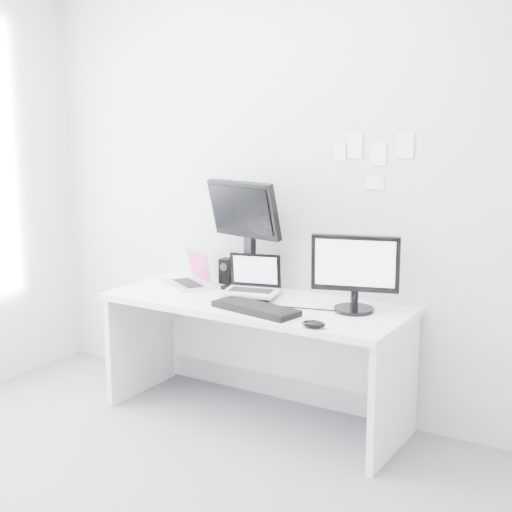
% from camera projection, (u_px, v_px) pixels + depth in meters
% --- Properties ---
extents(back_wall, '(3.60, 0.00, 3.60)m').
position_uv_depth(back_wall, '(285.00, 189.00, 4.43)').
color(back_wall, '#B9BBBD').
rests_on(back_wall, ground).
extents(desk, '(1.80, 0.70, 0.73)m').
position_uv_depth(desk, '(255.00, 360.00, 4.33)').
color(desk, white).
rests_on(desk, ground).
extents(macbook, '(0.40, 0.37, 0.24)m').
position_uv_depth(macbook, '(186.00, 268.00, 4.58)').
color(macbook, silver).
rests_on(macbook, desk).
extents(speaker, '(0.09, 0.09, 0.16)m').
position_uv_depth(speaker, '(227.00, 271.00, 4.68)').
color(speaker, black).
rests_on(speaker, desk).
extents(dell_laptop, '(0.36, 0.31, 0.26)m').
position_uv_depth(dell_laptop, '(250.00, 277.00, 4.29)').
color(dell_laptop, silver).
rests_on(dell_laptop, desk).
extents(rear_monitor, '(0.54, 0.28, 0.70)m').
position_uv_depth(rear_monitor, '(246.00, 234.00, 4.44)').
color(rear_monitor, black).
rests_on(rear_monitor, desk).
extents(samsung_monitor, '(0.53, 0.36, 0.44)m').
position_uv_depth(samsung_monitor, '(355.00, 272.00, 3.99)').
color(samsung_monitor, black).
rests_on(samsung_monitor, desk).
extents(keyboard, '(0.53, 0.27, 0.03)m').
position_uv_depth(keyboard, '(256.00, 308.00, 4.03)').
color(keyboard, black).
rests_on(keyboard, desk).
extents(mouse, '(0.14, 0.10, 0.04)m').
position_uv_depth(mouse, '(313.00, 324.00, 3.72)').
color(mouse, black).
rests_on(mouse, desk).
extents(wall_note_0, '(0.10, 0.00, 0.14)m').
position_uv_depth(wall_note_0, '(354.00, 146.00, 4.15)').
color(wall_note_0, white).
rests_on(wall_note_0, back_wall).
extents(wall_note_1, '(0.09, 0.00, 0.13)m').
position_uv_depth(wall_note_1, '(379.00, 154.00, 4.08)').
color(wall_note_1, white).
rests_on(wall_note_1, back_wall).
extents(wall_note_2, '(0.10, 0.00, 0.14)m').
position_uv_depth(wall_note_2, '(405.00, 145.00, 3.99)').
color(wall_note_2, white).
rests_on(wall_note_2, back_wall).
extents(wall_note_3, '(0.11, 0.00, 0.08)m').
position_uv_depth(wall_note_3, '(375.00, 182.00, 4.12)').
color(wall_note_3, white).
rests_on(wall_note_3, back_wall).
extents(wall_note_4, '(0.08, 0.00, 0.10)m').
position_uv_depth(wall_note_4, '(340.00, 152.00, 4.20)').
color(wall_note_4, white).
rests_on(wall_note_4, back_wall).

